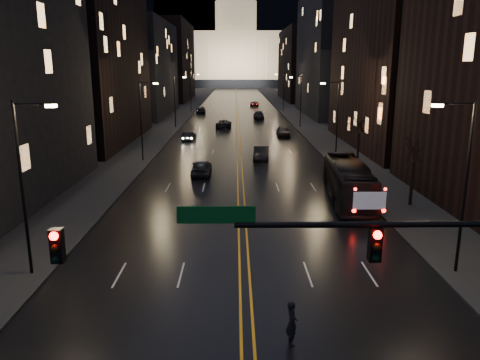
{
  "coord_description": "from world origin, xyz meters",
  "views": [
    {
      "loc": [
        -0.46,
        -12.42,
        10.52
      ],
      "look_at": [
        -0.2,
        13.3,
        4.26
      ],
      "focal_mm": 35.0,
      "sensor_mm": 36.0,
      "label": 1
    }
  ],
  "objects_px": {
    "traffic_signal": "(457,260)",
    "receding_car_a": "(261,153)",
    "bus": "(348,182)",
    "pedestrian_a": "(292,323)",
    "oncoming_car_b": "(189,136)",
    "oncoming_car_a": "(201,167)"
  },
  "relations": [
    {
      "from": "traffic_signal",
      "to": "receding_car_a",
      "type": "bearing_deg",
      "value": 94.82
    },
    {
      "from": "bus",
      "to": "receding_car_a",
      "type": "distance_m",
      "value": 17.96
    },
    {
      "from": "pedestrian_a",
      "to": "receding_car_a",
      "type": "bearing_deg",
      "value": -10.52
    },
    {
      "from": "bus",
      "to": "oncoming_car_b",
      "type": "height_order",
      "value": "bus"
    },
    {
      "from": "traffic_signal",
      "to": "oncoming_car_a",
      "type": "distance_m",
      "value": 34.66
    },
    {
      "from": "oncoming_car_b",
      "to": "oncoming_car_a",
      "type": "bearing_deg",
      "value": 105.32
    },
    {
      "from": "oncoming_car_a",
      "to": "pedestrian_a",
      "type": "distance_m",
      "value": 29.77
    },
    {
      "from": "oncoming_car_b",
      "to": "receding_car_a",
      "type": "distance_m",
      "value": 17.54
    },
    {
      "from": "receding_car_a",
      "to": "bus",
      "type": "bearing_deg",
      "value": -66.64
    },
    {
      "from": "oncoming_car_a",
      "to": "pedestrian_a",
      "type": "bearing_deg",
      "value": 101.29
    },
    {
      "from": "bus",
      "to": "pedestrian_a",
      "type": "xyz_separation_m",
      "value": [
        -6.8,
        -19.74,
        -0.7
      ]
    },
    {
      "from": "bus",
      "to": "pedestrian_a",
      "type": "relative_size",
      "value": 6.35
    },
    {
      "from": "oncoming_car_b",
      "to": "receding_car_a",
      "type": "bearing_deg",
      "value": 130.24
    },
    {
      "from": "bus",
      "to": "oncoming_car_b",
      "type": "relative_size",
      "value": 2.86
    },
    {
      "from": "oncoming_car_a",
      "to": "pedestrian_a",
      "type": "relative_size",
      "value": 2.6
    },
    {
      "from": "traffic_signal",
      "to": "receding_car_a",
      "type": "distance_m",
      "value": 40.76
    },
    {
      "from": "oncoming_car_b",
      "to": "pedestrian_a",
      "type": "height_order",
      "value": "pedestrian_a"
    },
    {
      "from": "traffic_signal",
      "to": "bus",
      "type": "xyz_separation_m",
      "value": [
        2.59,
        23.47,
        -3.5
      ]
    },
    {
      "from": "traffic_signal",
      "to": "oncoming_car_a",
      "type": "height_order",
      "value": "traffic_signal"
    },
    {
      "from": "receding_car_a",
      "to": "oncoming_car_a",
      "type": "bearing_deg",
      "value": -126.72
    },
    {
      "from": "traffic_signal",
      "to": "bus",
      "type": "height_order",
      "value": "traffic_signal"
    },
    {
      "from": "oncoming_car_b",
      "to": "receding_car_a",
      "type": "relative_size",
      "value": 0.82
    }
  ]
}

